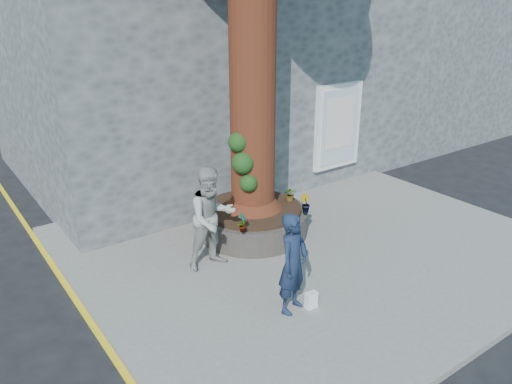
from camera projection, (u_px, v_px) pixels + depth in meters
ground at (282, 291)px, 8.81m from camera, size 120.00×120.00×0.00m
pavement at (308, 244)px, 10.35m from camera, size 9.00×8.00×0.12m
yellow_line at (92, 325)px, 7.91m from camera, size 0.10×30.00×0.01m
stone_shop at (197, 58)px, 14.42m from camera, size 10.30×8.30×6.30m
neighbour_shop at (382, 47)px, 18.81m from camera, size 6.00×8.00×6.00m
planter at (253, 220)px, 10.60m from camera, size 2.30×2.30×0.60m
man at (293, 263)px, 7.81m from camera, size 0.72×0.60×1.69m
woman at (212, 218)px, 9.07m from camera, size 0.98×0.78×1.95m
shopping_bag at (311, 300)px, 8.10m from camera, size 0.21×0.13×0.28m
plant_a at (242, 222)px, 9.31m from camera, size 0.25×0.24×0.40m
plant_b at (305, 204)px, 10.15m from camera, size 0.24×0.24×0.39m
plant_c at (248, 201)px, 10.28m from camera, size 0.24×0.24×0.37m
plant_d at (290, 194)px, 10.73m from camera, size 0.38×0.37×0.31m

